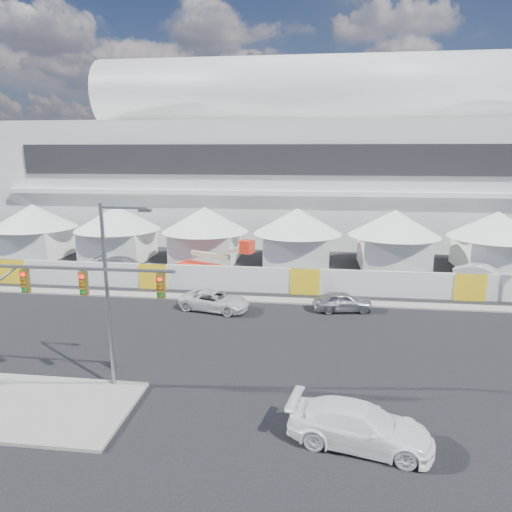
# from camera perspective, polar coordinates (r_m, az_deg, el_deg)

# --- Properties ---
(ground) EXTENTS (160.00, 160.00, 0.00)m
(ground) POSITION_cam_1_polar(r_m,az_deg,el_deg) (22.88, -10.35, -15.17)
(ground) COLOR black
(ground) RESTS_ON ground
(median_island) EXTENTS (10.00, 5.00, 0.15)m
(median_island) POSITION_cam_1_polar(r_m,az_deg,el_deg) (22.99, -27.79, -16.21)
(median_island) COLOR gray
(median_island) RESTS_ON ground
(far_curb) EXTENTS (80.00, 1.20, 0.12)m
(far_curb) POSITION_cam_1_polar(r_m,az_deg,el_deg) (36.09, 29.03, -5.86)
(far_curb) COLOR gray
(far_curb) RESTS_ON ground
(stadium) EXTENTS (80.00, 24.80, 21.98)m
(stadium) POSITION_cam_1_polar(r_m,az_deg,el_deg) (60.73, 9.47, 11.65)
(stadium) COLOR silver
(stadium) RESTS_ON ground
(tent_row) EXTENTS (53.40, 8.40, 5.40)m
(tent_row) POSITION_cam_1_polar(r_m,az_deg,el_deg) (44.23, -0.66, 3.16)
(tent_row) COLOR white
(tent_row) RESTS_ON ground
(hoarding_fence) EXTENTS (70.00, 0.25, 2.00)m
(hoarding_fence) POSITION_cam_1_polar(r_m,az_deg,el_deg) (35.05, 6.19, -3.16)
(hoarding_fence) COLOR silver
(hoarding_fence) RESTS_ON ground
(sedan_silver) EXTENTS (2.19, 4.19, 1.36)m
(sedan_silver) POSITION_cam_1_polar(r_m,az_deg,el_deg) (31.86, 10.76, -5.60)
(sedan_silver) COLOR #A4A3A7
(sedan_silver) RESTS_ON ground
(pickup_curb) EXTENTS (3.19, 5.17, 1.33)m
(pickup_curb) POSITION_cam_1_polar(r_m,az_deg,el_deg) (31.62, -5.17, -5.58)
(pickup_curb) COLOR silver
(pickup_curb) RESTS_ON ground
(pickup_near) EXTENTS (3.20, 5.66, 1.55)m
(pickup_near) POSITION_cam_1_polar(r_m,az_deg,el_deg) (18.47, 12.83, -19.95)
(pickup_near) COLOR white
(pickup_near) RESTS_ON ground
(lot_car_a) EXTENTS (3.68, 4.82, 1.52)m
(lot_car_a) POSITION_cam_1_polar(r_m,az_deg,el_deg) (42.10, 26.57, -2.07)
(lot_car_a) COLOR silver
(lot_car_a) RESTS_ON ground
(lot_car_c) EXTENTS (2.93, 5.52, 1.53)m
(lot_car_c) POSITION_cam_1_polar(r_m,az_deg,el_deg) (42.11, -16.16, -1.19)
(lot_car_c) COLOR #B2B2B7
(lot_car_c) RESTS_ON ground
(traffic_mast) EXTENTS (9.62, 0.63, 6.47)m
(traffic_mast) POSITION_cam_1_polar(r_m,az_deg,el_deg) (22.91, -27.19, -5.99)
(traffic_mast) COLOR gray
(traffic_mast) RESTS_ON median_island
(streetlight_median) EXTENTS (2.33, 0.23, 8.42)m
(streetlight_median) POSITION_cam_1_polar(r_m,az_deg,el_deg) (21.14, -17.64, -3.38)
(streetlight_median) COLOR gray
(streetlight_median) RESTS_ON median_island
(boom_lift) EXTENTS (7.62, 3.06, 3.73)m
(boom_lift) POSITION_cam_1_polar(r_m,az_deg,el_deg) (39.76, -6.12, -1.21)
(boom_lift) COLOR red
(boom_lift) RESTS_ON ground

